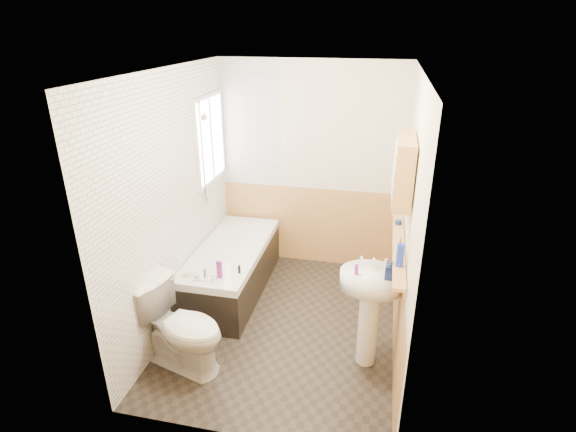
# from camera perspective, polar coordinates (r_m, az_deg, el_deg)

# --- Properties ---
(floor) EXTENTS (2.80, 2.80, 0.00)m
(floor) POSITION_cam_1_polar(r_m,az_deg,el_deg) (4.76, -0.40, -13.54)
(floor) COLOR black
(floor) RESTS_ON ground
(ceiling) EXTENTS (2.80, 2.80, 0.00)m
(ceiling) POSITION_cam_1_polar(r_m,az_deg,el_deg) (3.82, -0.50, 18.01)
(ceiling) COLOR white
(ceiling) RESTS_ON ground
(wall_back) EXTENTS (2.20, 0.02, 2.50)m
(wall_back) POSITION_cam_1_polar(r_m,az_deg,el_deg) (5.43, 2.84, 6.14)
(wall_back) COLOR beige
(wall_back) RESTS_ON ground
(wall_front) EXTENTS (2.20, 0.02, 2.50)m
(wall_front) POSITION_cam_1_polar(r_m,az_deg,el_deg) (2.93, -6.61, -10.11)
(wall_front) COLOR beige
(wall_front) RESTS_ON ground
(wall_left) EXTENTS (0.02, 2.80, 2.50)m
(wall_left) POSITION_cam_1_polar(r_m,az_deg,el_deg) (4.49, -14.41, 1.63)
(wall_left) COLOR beige
(wall_left) RESTS_ON ground
(wall_right) EXTENTS (0.02, 2.80, 2.50)m
(wall_right) POSITION_cam_1_polar(r_m,az_deg,el_deg) (4.05, 15.06, -0.85)
(wall_right) COLOR beige
(wall_right) RESTS_ON ground
(wainscot_right) EXTENTS (0.01, 2.80, 1.00)m
(wainscot_right) POSITION_cam_1_polar(r_m,az_deg,el_deg) (4.40, 13.75, -9.77)
(wainscot_right) COLOR tan
(wainscot_right) RESTS_ON wall_right
(wainscot_front) EXTENTS (2.20, 0.01, 1.00)m
(wainscot_front) POSITION_cam_1_polar(r_m,az_deg,el_deg) (3.41, -5.87, -20.47)
(wainscot_front) COLOR tan
(wainscot_front) RESTS_ON wall_front
(wainscot_back) EXTENTS (2.20, 0.01, 1.00)m
(wainscot_back) POSITION_cam_1_polar(r_m,az_deg,el_deg) (5.68, 2.66, -1.17)
(wainscot_back) COLOR tan
(wainscot_back) RESTS_ON wall_back
(tile_cladding_left) EXTENTS (0.01, 2.80, 2.50)m
(tile_cladding_left) POSITION_cam_1_polar(r_m,az_deg,el_deg) (4.48, -14.16, 1.61)
(tile_cladding_left) COLOR white
(tile_cladding_left) RESTS_ON wall_left
(tile_return_back) EXTENTS (0.75, 0.01, 1.50)m
(tile_return_back) POSITION_cam_1_polar(r_m,az_deg,el_deg) (5.44, -4.80, 11.57)
(tile_return_back) COLOR white
(tile_return_back) RESTS_ON wall_back
(window) EXTENTS (0.03, 0.79, 0.99)m
(window) POSITION_cam_1_polar(r_m,az_deg,el_deg) (5.17, -9.80, 9.56)
(window) COLOR white
(window) RESTS_ON wall_left
(bathtub) EXTENTS (0.70, 1.68, 0.70)m
(bathtub) POSITION_cam_1_polar(r_m,az_deg,el_deg) (5.17, -7.14, -6.57)
(bathtub) COLOR black
(bathtub) RESTS_ON floor
(shower_riser) EXTENTS (0.10, 0.08, 1.16)m
(shower_riser) POSITION_cam_1_polar(r_m,az_deg,el_deg) (4.89, -10.80, 9.00)
(shower_riser) COLOR silver
(shower_riser) RESTS_ON wall_left
(toilet) EXTENTS (0.92, 0.67, 0.81)m
(toilet) POSITION_cam_1_polar(r_m,az_deg,el_deg) (4.16, -13.39, -13.56)
(toilet) COLOR white
(toilet) RESTS_ON floor
(sink) EXTENTS (0.55, 0.44, 1.05)m
(sink) POSITION_cam_1_polar(r_m,az_deg,el_deg) (3.99, 10.41, -10.35)
(sink) COLOR white
(sink) RESTS_ON floor
(pine_shelf) EXTENTS (0.10, 1.54, 0.03)m
(pine_shelf) POSITION_cam_1_polar(r_m,az_deg,el_deg) (4.07, 13.84, -3.42)
(pine_shelf) COLOR tan
(pine_shelf) RESTS_ON wall_right
(medicine_cabinet) EXTENTS (0.15, 0.60, 0.54)m
(medicine_cabinet) POSITION_cam_1_polar(r_m,az_deg,el_deg) (3.77, 14.42, 5.65)
(medicine_cabinet) COLOR tan
(medicine_cabinet) RESTS_ON wall_right
(foam_can) EXTENTS (0.07, 0.07, 0.19)m
(foam_can) POSITION_cam_1_polar(r_m,az_deg,el_deg) (3.64, 14.06, -4.85)
(foam_can) COLOR #19339E
(foam_can) RESTS_ON pine_shelf
(green_bottle) EXTENTS (0.05, 0.05, 0.19)m
(green_bottle) POSITION_cam_1_polar(r_m,az_deg,el_deg) (3.79, 14.04, -3.68)
(green_bottle) COLOR maroon
(green_bottle) RESTS_ON pine_shelf
(black_jar) EXTENTS (0.07, 0.07, 0.04)m
(black_jar) POSITION_cam_1_polar(r_m,az_deg,el_deg) (4.41, 13.84, -0.78)
(black_jar) COLOR navy
(black_jar) RESTS_ON pine_shelf
(soap_bottle) EXTENTS (0.09, 0.18, 0.08)m
(soap_bottle) POSITION_cam_1_polar(r_m,az_deg,el_deg) (3.77, 12.83, -7.20)
(soap_bottle) COLOR navy
(soap_bottle) RESTS_ON sink
(clear_bottle) EXTENTS (0.04, 0.04, 0.09)m
(clear_bottle) POSITION_cam_1_polar(r_m,az_deg,el_deg) (3.78, 8.69, -6.72)
(clear_bottle) COLOR purple
(clear_bottle) RESTS_ON sink
(blue_gel) EXTENTS (0.05, 0.03, 0.18)m
(blue_gel) POSITION_cam_1_polar(r_m,az_deg,el_deg) (4.45, -8.69, -6.72)
(blue_gel) COLOR purple
(blue_gel) RESTS_ON bathtub
(cream_jar) EXTENTS (0.10, 0.10, 0.05)m
(cream_jar) POSITION_cam_1_polar(r_m,az_deg,el_deg) (4.56, -12.53, -7.17)
(cream_jar) COLOR silver
(cream_jar) RESTS_ON bathtub
(orange_bottle) EXTENTS (0.04, 0.04, 0.08)m
(orange_bottle) POSITION_cam_1_polar(r_m,az_deg,el_deg) (4.52, -6.21, -6.75)
(orange_bottle) COLOR black
(orange_bottle) RESTS_ON bathtub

